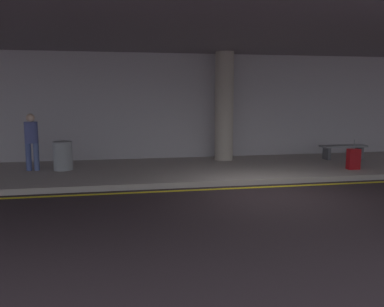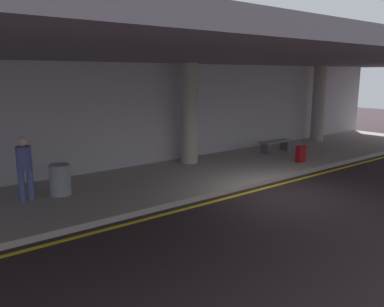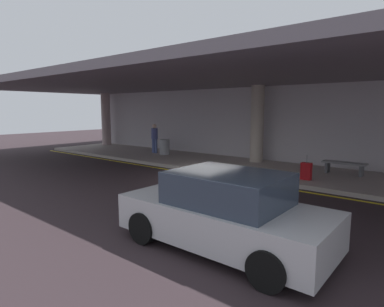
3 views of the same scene
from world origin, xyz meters
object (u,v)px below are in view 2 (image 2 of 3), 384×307
Objects in this scene: support_column_left_mid at (189,114)px; traveler_with_luggage at (24,165)px; suitcase_upright_primary at (301,154)px; bench_metal at (275,144)px; support_column_center at (319,104)px; trash_bin_steel at (60,180)px.

traveler_with_luggage is (-6.09, -0.94, -0.86)m from support_column_left_mid.
suitcase_upright_primary reaches higher than bench_metal.
traveler_with_luggage is (-14.09, -0.94, -0.86)m from support_column_center.
bench_metal is (-3.86, -0.63, -1.47)m from support_column_center.
suitcase_upright_primary is (-4.66, -2.53, -1.51)m from support_column_center.
support_column_left_mid is at bearing 180.00° from support_column_center.
support_column_left_mid is 4.29× the size of trash_bin_steel.
trash_bin_steel is at bearing -177.66° from bench_metal.
support_column_center is at bearing -173.30° from traveler_with_luggage.
support_column_left_mid is 4.06× the size of suitcase_upright_primary.
traveler_with_luggage is 1.87× the size of suitcase_upright_primary.
bench_metal is at bearing -170.77° from support_column_center.
support_column_center is (8.00, 0.00, 0.00)m from support_column_left_mid.
support_column_center is at bearing 9.23° from bench_metal.
traveler_with_luggage is 1.05× the size of bench_metal.
support_column_left_mid is 8.00m from support_column_center.
support_column_center is 14.15m from traveler_with_luggage.
support_column_left_mid and support_column_center have the same top height.
support_column_left_mid reaches higher than trash_bin_steel.
support_column_center is 5.51m from suitcase_upright_primary.
support_column_center reaches higher than trash_bin_steel.
bench_metal is (4.14, -0.63, -1.47)m from support_column_left_mid.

